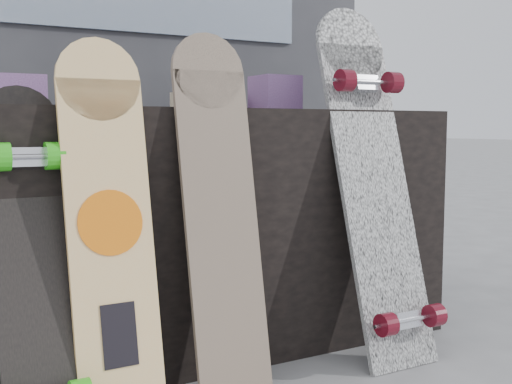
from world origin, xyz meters
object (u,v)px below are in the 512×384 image
longboard_celtic (220,201)px  skateboard_dark (34,253)px  longboard_geisha (109,217)px  longboard_cascadia (374,174)px  vendor_table (209,228)px

longboard_celtic → skateboard_dark: bearing=178.7°
longboard_geisha → longboard_cascadia: (0.88, 0.02, 0.08)m
longboard_cascadia → longboard_celtic: bearing=-179.2°
longboard_celtic → skateboard_dark: 0.51m
longboard_geisha → longboard_cascadia: longboard_cascadia is taller
longboard_geisha → longboard_cascadia: size_ratio=0.85×
longboard_geisha → skateboard_dark: longboard_geisha is taller
longboard_geisha → longboard_celtic: bearing=2.0°
longboard_celtic → longboard_cascadia: bearing=0.8°
vendor_table → longboard_cascadia: 0.58m
longboard_cascadia → skateboard_dark: 1.07m
longboard_cascadia → skateboard_dark: bearing=179.8°
longboard_cascadia → skateboard_dark: longboard_cascadia is taller
longboard_geisha → longboard_cascadia: bearing=1.3°
vendor_table → longboard_celtic: bearing=-111.0°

